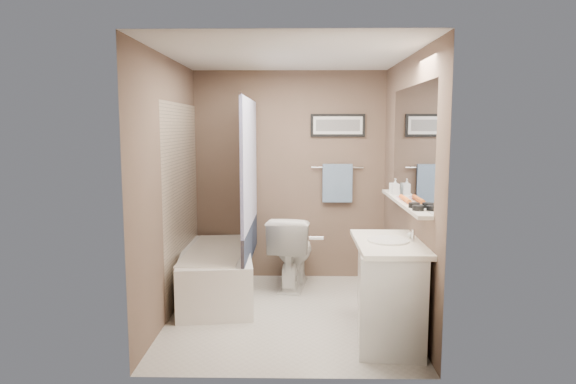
{
  "coord_description": "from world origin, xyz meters",
  "views": [
    {
      "loc": [
        0.09,
        -4.68,
        1.77
      ],
      "look_at": [
        0.0,
        0.15,
        1.15
      ],
      "focal_mm": 32.0,
      "sensor_mm": 36.0,
      "label": 1
    }
  ],
  "objects_px": {
    "toilet": "(292,251)",
    "soap_bottle": "(395,186)",
    "vanity": "(389,293)",
    "glass_jar": "(393,188)",
    "hair_brush_front": "(407,200)",
    "bathtub": "(216,274)",
    "hair_brush_back": "(404,198)",
    "candle_bowl_far": "(414,205)",
    "candle_bowl_near": "(418,208)"
  },
  "relations": [
    {
      "from": "vanity",
      "to": "glass_jar",
      "type": "height_order",
      "value": "glass_jar"
    },
    {
      "from": "soap_bottle",
      "to": "vanity",
      "type": "bearing_deg",
      "value": -102.5
    },
    {
      "from": "vanity",
      "to": "hair_brush_front",
      "type": "bearing_deg",
      "value": 63.03
    },
    {
      "from": "bathtub",
      "to": "glass_jar",
      "type": "relative_size",
      "value": 15.0
    },
    {
      "from": "bathtub",
      "to": "glass_jar",
      "type": "height_order",
      "value": "glass_jar"
    },
    {
      "from": "soap_bottle",
      "to": "candle_bowl_near",
      "type": "bearing_deg",
      "value": -90.0
    },
    {
      "from": "toilet",
      "to": "soap_bottle",
      "type": "distance_m",
      "value": 1.41
    },
    {
      "from": "candle_bowl_far",
      "to": "vanity",
      "type": "bearing_deg",
      "value": -174.07
    },
    {
      "from": "candle_bowl_far",
      "to": "hair_brush_front",
      "type": "relative_size",
      "value": 0.41
    },
    {
      "from": "bathtub",
      "to": "candle_bowl_near",
      "type": "height_order",
      "value": "candle_bowl_near"
    },
    {
      "from": "candle_bowl_far",
      "to": "hair_brush_back",
      "type": "distance_m",
      "value": 0.4
    },
    {
      "from": "vanity",
      "to": "glass_jar",
      "type": "relative_size",
      "value": 9.0
    },
    {
      "from": "vanity",
      "to": "candle_bowl_far",
      "type": "height_order",
      "value": "candle_bowl_far"
    },
    {
      "from": "toilet",
      "to": "hair_brush_back",
      "type": "xyz_separation_m",
      "value": [
        1.0,
        -1.01,
        0.74
      ]
    },
    {
      "from": "candle_bowl_near",
      "to": "soap_bottle",
      "type": "bearing_deg",
      "value": 90.0
    },
    {
      "from": "glass_jar",
      "to": "bathtub",
      "type": "bearing_deg",
      "value": 176.39
    },
    {
      "from": "hair_brush_front",
      "to": "candle_bowl_far",
      "type": "bearing_deg",
      "value": -90.0
    },
    {
      "from": "toilet",
      "to": "vanity",
      "type": "height_order",
      "value": "toilet"
    },
    {
      "from": "hair_brush_back",
      "to": "candle_bowl_far",
      "type": "bearing_deg",
      "value": -90.0
    },
    {
      "from": "candle_bowl_far",
      "to": "soap_bottle",
      "type": "distance_m",
      "value": 0.82
    },
    {
      "from": "toilet",
      "to": "candle_bowl_far",
      "type": "relative_size",
      "value": 8.92
    },
    {
      "from": "hair_brush_front",
      "to": "hair_brush_back",
      "type": "height_order",
      "value": "same"
    },
    {
      "from": "hair_brush_front",
      "to": "soap_bottle",
      "type": "xyz_separation_m",
      "value": [
        0.0,
        0.55,
        0.06
      ]
    },
    {
      "from": "candle_bowl_near",
      "to": "soap_bottle",
      "type": "xyz_separation_m",
      "value": [
        0.0,
        0.95,
        0.06
      ]
    },
    {
      "from": "bathtub",
      "to": "candle_bowl_near",
      "type": "relative_size",
      "value": 16.67
    },
    {
      "from": "hair_brush_back",
      "to": "soap_bottle",
      "type": "bearing_deg",
      "value": 90.0
    },
    {
      "from": "hair_brush_back",
      "to": "glass_jar",
      "type": "height_order",
      "value": "glass_jar"
    },
    {
      "from": "glass_jar",
      "to": "candle_bowl_far",
      "type": "bearing_deg",
      "value": -90.0
    },
    {
      "from": "bathtub",
      "to": "vanity",
      "type": "bearing_deg",
      "value": -40.75
    },
    {
      "from": "candle_bowl_near",
      "to": "soap_bottle",
      "type": "height_order",
      "value": "soap_bottle"
    },
    {
      "from": "candle_bowl_far",
      "to": "hair_brush_front",
      "type": "height_order",
      "value": "hair_brush_front"
    },
    {
      "from": "candle_bowl_near",
      "to": "soap_bottle",
      "type": "relative_size",
      "value": 0.58
    },
    {
      "from": "bathtub",
      "to": "hair_brush_back",
      "type": "xyz_separation_m",
      "value": [
        1.79,
        -0.63,
        0.89
      ]
    },
    {
      "from": "glass_jar",
      "to": "vanity",
      "type": "bearing_deg",
      "value": -101.17
    },
    {
      "from": "vanity",
      "to": "glass_jar",
      "type": "distance_m",
      "value": 1.22
    },
    {
      "from": "toilet",
      "to": "candle_bowl_near",
      "type": "distance_m",
      "value": 1.99
    },
    {
      "from": "hair_brush_front",
      "to": "soap_bottle",
      "type": "bearing_deg",
      "value": 90.0
    },
    {
      "from": "hair_brush_back",
      "to": "soap_bottle",
      "type": "distance_m",
      "value": 0.42
    },
    {
      "from": "hair_brush_back",
      "to": "toilet",
      "type": "bearing_deg",
      "value": 134.79
    },
    {
      "from": "candle_bowl_near",
      "to": "candle_bowl_far",
      "type": "distance_m",
      "value": 0.14
    },
    {
      "from": "vanity",
      "to": "candle_bowl_far",
      "type": "distance_m",
      "value": 0.76
    },
    {
      "from": "vanity",
      "to": "glass_jar",
      "type": "bearing_deg",
      "value": 84.47
    },
    {
      "from": "vanity",
      "to": "candle_bowl_near",
      "type": "bearing_deg",
      "value": -27.25
    },
    {
      "from": "vanity",
      "to": "candle_bowl_near",
      "type": "xyz_separation_m",
      "value": [
        0.19,
        -0.12,
        0.73
      ]
    },
    {
      "from": "candle_bowl_near",
      "to": "candle_bowl_far",
      "type": "relative_size",
      "value": 1.0
    },
    {
      "from": "toilet",
      "to": "glass_jar",
      "type": "bearing_deg",
      "value": 162.12
    },
    {
      "from": "toilet",
      "to": "candle_bowl_far",
      "type": "height_order",
      "value": "candle_bowl_far"
    },
    {
      "from": "bathtub",
      "to": "hair_brush_front",
      "type": "distance_m",
      "value": 2.13
    },
    {
      "from": "bathtub",
      "to": "toilet",
      "type": "xyz_separation_m",
      "value": [
        0.78,
        0.38,
        0.15
      ]
    },
    {
      "from": "bathtub",
      "to": "glass_jar",
      "type": "bearing_deg",
      "value": -11.1
    }
  ]
}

